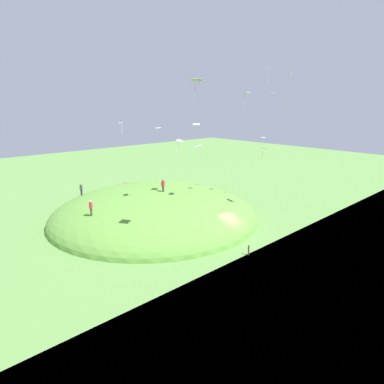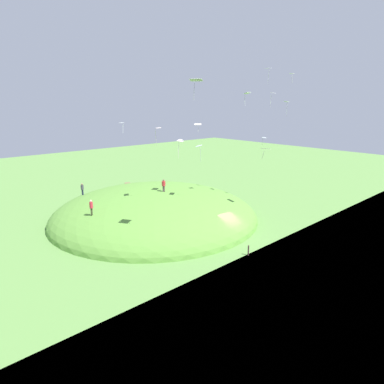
{
  "view_description": "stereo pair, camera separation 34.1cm",
  "coord_description": "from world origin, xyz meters",
  "px_view_note": "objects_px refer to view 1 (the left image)",
  "views": [
    {
      "loc": [
        -23.63,
        28.14,
        14.97
      ],
      "look_at": [
        1.81,
        4.53,
        5.72
      ],
      "focal_mm": 31.5,
      "sensor_mm": 36.0,
      "label": 1
    },
    {
      "loc": [
        -23.86,
        27.89,
        14.97
      ],
      "look_at": [
        1.81,
        4.53,
        5.72
      ],
      "focal_mm": 31.5,
      "sensor_mm": 36.0,
      "label": 2
    }
  ],
  "objects_px": {
    "kite_11": "(272,94)",
    "kite_6": "(180,142)",
    "kite_10": "(197,81)",
    "kite_0": "(196,124)",
    "kite_5": "(178,141)",
    "kite_8": "(263,138)",
    "kite_7": "(265,149)",
    "mooring_post": "(249,250)",
    "kite_3": "(120,124)",
    "kite_12": "(158,129)",
    "person_walking_path": "(91,206)",
    "kite_2": "(290,74)",
    "kite_4": "(267,70)",
    "kite_13": "(286,103)",
    "person_on_hilltop": "(163,184)",
    "kite_1": "(199,147)",
    "person_with_child": "(81,188)",
    "kite_9": "(246,94)"
  },
  "relations": [
    {
      "from": "kite_11",
      "to": "kite_6",
      "type": "bearing_deg",
      "value": 55.25
    },
    {
      "from": "kite_6",
      "to": "kite_10",
      "type": "xyz_separation_m",
      "value": [
        -9.98,
        6.67,
        6.45
      ]
    },
    {
      "from": "kite_0",
      "to": "kite_5",
      "type": "bearing_deg",
      "value": 90.25
    },
    {
      "from": "kite_0",
      "to": "kite_8",
      "type": "xyz_separation_m",
      "value": [
        -14.58,
        1.11,
        -1.12
      ]
    },
    {
      "from": "kite_5",
      "to": "kite_7",
      "type": "relative_size",
      "value": 1.57
    },
    {
      "from": "kite_8",
      "to": "mooring_post",
      "type": "xyz_separation_m",
      "value": [
        -8.72,
        13.75,
        -9.67
      ]
    },
    {
      "from": "kite_0",
      "to": "kite_8",
      "type": "distance_m",
      "value": 14.67
    },
    {
      "from": "kite_3",
      "to": "kite_12",
      "type": "bearing_deg",
      "value": 171.5
    },
    {
      "from": "kite_6",
      "to": "kite_12",
      "type": "height_order",
      "value": "kite_12"
    },
    {
      "from": "kite_3",
      "to": "kite_11",
      "type": "height_order",
      "value": "kite_11"
    },
    {
      "from": "person_walking_path",
      "to": "kite_0",
      "type": "bearing_deg",
      "value": -6.38
    },
    {
      "from": "kite_0",
      "to": "kite_2",
      "type": "bearing_deg",
      "value": -173.92
    },
    {
      "from": "kite_4",
      "to": "kite_11",
      "type": "xyz_separation_m",
      "value": [
        -1.3,
        0.64,
        -2.95
      ]
    },
    {
      "from": "kite_11",
      "to": "kite_13",
      "type": "bearing_deg",
      "value": -117.0
    },
    {
      "from": "person_walking_path",
      "to": "kite_3",
      "type": "bearing_deg",
      "value": 14.77
    },
    {
      "from": "person_walking_path",
      "to": "kite_13",
      "type": "xyz_separation_m",
      "value": [
        -9.77,
        -22.29,
        11.01
      ]
    },
    {
      "from": "kite_8",
      "to": "kite_10",
      "type": "relative_size",
      "value": 0.65
    },
    {
      "from": "kite_3",
      "to": "mooring_post",
      "type": "distance_m",
      "value": 25.19
    },
    {
      "from": "kite_12",
      "to": "kite_13",
      "type": "xyz_separation_m",
      "value": [
        -6.87,
        -14.94,
        2.86
      ]
    },
    {
      "from": "kite_3",
      "to": "kite_8",
      "type": "bearing_deg",
      "value": -133.62
    },
    {
      "from": "kite_11",
      "to": "kite_13",
      "type": "relative_size",
      "value": 0.87
    },
    {
      "from": "kite_2",
      "to": "kite_10",
      "type": "relative_size",
      "value": 0.75
    },
    {
      "from": "person_on_hilltop",
      "to": "kite_1",
      "type": "distance_m",
      "value": 7.32
    },
    {
      "from": "person_on_hilltop",
      "to": "kite_4",
      "type": "height_order",
      "value": "kite_4"
    },
    {
      "from": "kite_10",
      "to": "kite_1",
      "type": "bearing_deg",
      "value": -45.13
    },
    {
      "from": "kite_13",
      "to": "kite_10",
      "type": "bearing_deg",
      "value": 98.1
    },
    {
      "from": "person_walking_path",
      "to": "kite_0",
      "type": "xyz_separation_m",
      "value": [
        8.6,
        -24.35,
        7.45
      ]
    },
    {
      "from": "kite_2",
      "to": "kite_4",
      "type": "bearing_deg",
      "value": 86.89
    },
    {
      "from": "kite_1",
      "to": "kite_4",
      "type": "distance_m",
      "value": 13.41
    },
    {
      "from": "kite_2",
      "to": "kite_13",
      "type": "xyz_separation_m",
      "value": [
        -1.94,
        3.81,
        -3.72
      ]
    },
    {
      "from": "kite_8",
      "to": "kite_11",
      "type": "distance_m",
      "value": 7.0
    },
    {
      "from": "kite_8",
      "to": "mooring_post",
      "type": "relative_size",
      "value": 1.05
    },
    {
      "from": "kite_4",
      "to": "person_with_child",
      "type": "bearing_deg",
      "value": 45.07
    },
    {
      "from": "person_with_child",
      "to": "kite_3",
      "type": "xyz_separation_m",
      "value": [
        -2.35,
        -5.39,
        8.66
      ]
    },
    {
      "from": "person_on_hilltop",
      "to": "kite_10",
      "type": "relative_size",
      "value": 0.92
    },
    {
      "from": "kite_8",
      "to": "kite_11",
      "type": "height_order",
      "value": "kite_11"
    },
    {
      "from": "person_on_hilltop",
      "to": "kite_12",
      "type": "xyz_separation_m",
      "value": [
        -2.51,
        2.52,
        7.23
      ]
    },
    {
      "from": "kite_3",
      "to": "kite_0",
      "type": "bearing_deg",
      "value": -86.5
    },
    {
      "from": "kite_3",
      "to": "kite_12",
      "type": "height_order",
      "value": "kite_3"
    },
    {
      "from": "kite_9",
      "to": "kite_11",
      "type": "distance_m",
      "value": 3.72
    },
    {
      "from": "kite_7",
      "to": "kite_11",
      "type": "xyz_separation_m",
      "value": [
        1.38,
        -2.73,
        6.4
      ]
    },
    {
      "from": "kite_3",
      "to": "kite_12",
      "type": "distance_m",
      "value": 10.68
    },
    {
      "from": "person_on_hilltop",
      "to": "kite_9",
      "type": "relative_size",
      "value": 1.03
    },
    {
      "from": "person_on_hilltop",
      "to": "kite_1",
      "type": "relative_size",
      "value": 0.8
    },
    {
      "from": "kite_0",
      "to": "kite_7",
      "type": "relative_size",
      "value": 1.09
    },
    {
      "from": "kite_6",
      "to": "kite_4",
      "type": "bearing_deg",
      "value": -117.46
    },
    {
      "from": "person_walking_path",
      "to": "kite_8",
      "type": "height_order",
      "value": "kite_8"
    },
    {
      "from": "kite_7",
      "to": "kite_12",
      "type": "bearing_deg",
      "value": 54.84
    },
    {
      "from": "kite_4",
      "to": "mooring_post",
      "type": "bearing_deg",
      "value": 121.5
    },
    {
      "from": "person_walking_path",
      "to": "kite_9",
      "type": "distance_m",
      "value": 22.21
    }
  ]
}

